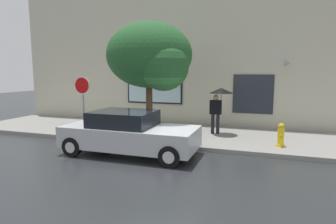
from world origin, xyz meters
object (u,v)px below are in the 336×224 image
Objects in this scene: pedestrian_with_umbrella at (219,97)px; stop_sign at (83,93)px; street_tree at (152,57)px; fire_hydrant at (281,135)px; parked_car at (129,133)px.

stop_sign reaches higher than pedestrian_with_umbrella.
stop_sign is (-3.13, 0.01, -1.41)m from street_tree.
street_tree is at bearing -0.10° from stop_sign.
street_tree reaches higher than fire_hydrant.
fire_hydrant is 0.18× the size of street_tree.
street_tree reaches higher than pedestrian_with_umbrella.
parked_car is 3.67m from stop_sign.
fire_hydrant is at bearing 2.31° from stop_sign.
street_tree is at bearing -144.70° from pedestrian_with_umbrella.
parked_car reaches higher than fire_hydrant.
street_tree is (0.12, 1.76, 2.54)m from parked_car.
fire_hydrant is 7.90m from stop_sign.
stop_sign is at bearing 179.90° from street_tree.
pedestrian_with_umbrella is at bearing 35.30° from street_tree.
parked_car is 3.10m from street_tree.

